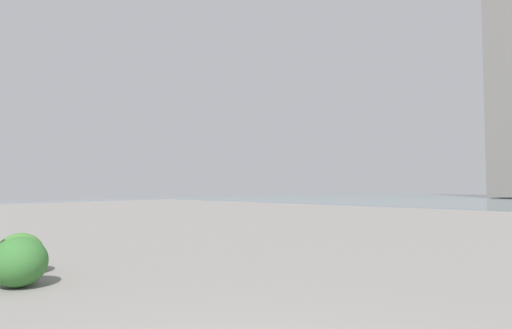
{
  "coord_description": "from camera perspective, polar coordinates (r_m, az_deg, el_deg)",
  "views": [
    {
      "loc": [
        -1.49,
        1.32,
        1.48
      ],
      "look_at": [
        6.57,
        -7.56,
        2.08
      ],
      "focal_mm": 29.53,
      "sensor_mm": 36.0,
      "label": 1
    }
  ],
  "objects": [
    {
      "name": "shrub_low",
      "position": [
        7.21,
        -29.42,
        -11.42
      ],
      "size": [
        0.85,
        0.77,
        0.73
      ],
      "color": "#387533",
      "rests_on": "ground"
    },
    {
      "name": "shrub_round",
      "position": [
        8.24,
        -29.34,
        -10.45
      ],
      "size": [
        0.8,
        0.72,
        0.68
      ],
      "color": "#477F38",
      "rests_on": "ground"
    }
  ]
}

